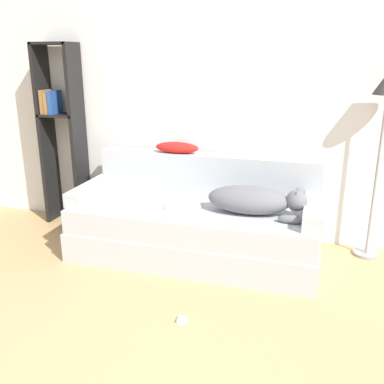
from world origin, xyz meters
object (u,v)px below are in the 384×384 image
at_px(dog, 254,200).
at_px(bookshelf, 61,127).
at_px(throw_pillow, 177,148).
at_px(power_adapter, 182,320).
at_px(laptop, 184,206).
at_px(couch, 195,231).

bearing_deg(dog, bookshelf, 166.42).
distance_m(throw_pillow, power_adapter, 1.65).
bearing_deg(bookshelf, laptop, -18.88).
bearing_deg(bookshelf, couch, -16.03).
height_order(couch, bookshelf, bookshelf).
relative_size(couch, laptop, 6.06).
xyz_separation_m(dog, laptop, (-0.58, -0.00, -0.10)).
distance_m(dog, laptop, 0.59).
bearing_deg(power_adapter, laptop, 106.64).
height_order(dog, throw_pillow, throw_pillow).
bearing_deg(throw_pillow, couch, -52.99).
relative_size(bookshelf, power_adapter, 30.37).
xyz_separation_m(throw_pillow, power_adapter, (0.47, -1.34, -0.84)).
height_order(couch, power_adapter, couch).
xyz_separation_m(laptop, power_adapter, (0.27, -0.91, -0.45)).
xyz_separation_m(couch, bookshelf, (-1.50, 0.43, 0.76)).
bearing_deg(couch, bookshelf, 163.97).
distance_m(bookshelf, power_adapter, 2.40).
distance_m(throw_pillow, bookshelf, 1.23).
height_order(dog, power_adapter, dog).
xyz_separation_m(couch, power_adapter, (0.19, -0.97, -0.21)).
bearing_deg(bookshelf, dog, -13.58).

